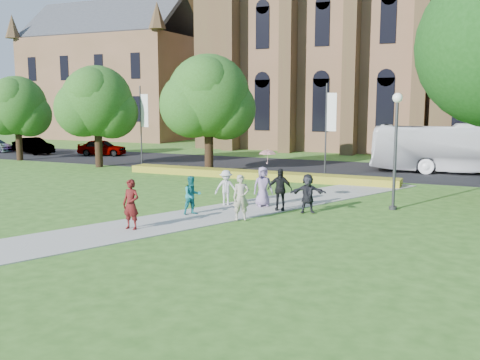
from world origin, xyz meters
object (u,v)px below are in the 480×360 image
at_px(streetlamp, 396,137).
at_px(car_1, 33,146).
at_px(pedestrian_0, 131,204).
at_px(car_0, 102,147).
at_px(tour_coach, 462,149).

bearing_deg(streetlamp, car_1, 159.37).
xyz_separation_m(car_1, pedestrian_0, (25.91, -21.06, 0.22)).
relative_size(car_0, pedestrian_0, 2.24).
bearing_deg(pedestrian_0, tour_coach, 64.42).
distance_m(tour_coach, pedestrian_0, 25.18).
bearing_deg(tour_coach, car_0, 81.49).
xyz_separation_m(car_0, car_1, (-6.79, -1.42, 0.02)).
height_order(tour_coach, car_1, tour_coach).
height_order(car_0, car_1, car_1).
xyz_separation_m(streetlamp, tour_coach, (2.40, 14.57, -1.60)).
bearing_deg(car_1, car_0, -66.59).
height_order(streetlamp, pedestrian_0, streetlamp).
distance_m(tour_coach, car_1, 36.91).
distance_m(streetlamp, car_1, 36.90).
xyz_separation_m(tour_coach, pedestrian_0, (-10.95, -22.67, -0.70)).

